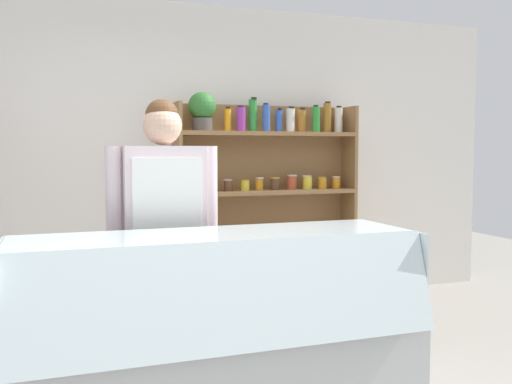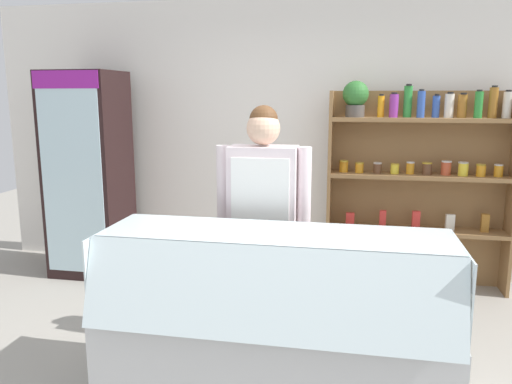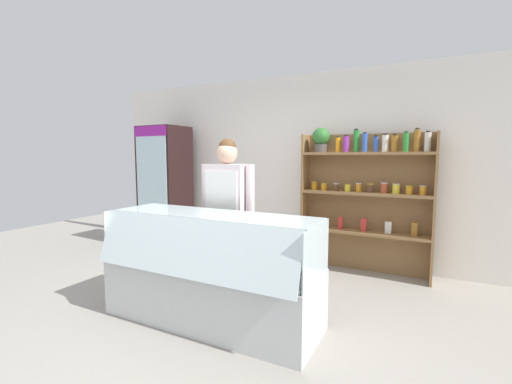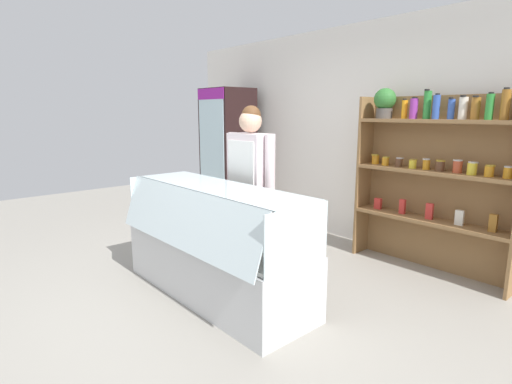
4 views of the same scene
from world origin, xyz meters
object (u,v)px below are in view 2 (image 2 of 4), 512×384
shelving_unit (414,172)px  deli_display_case (273,348)px  drinks_fridge (89,174)px  shop_clerk (263,208)px

shelving_unit → deli_display_case: 2.39m
drinks_fridge → shelving_unit: 3.13m
drinks_fridge → shop_clerk: 2.34m
drinks_fridge → shop_clerk: drinks_fridge is taller
shop_clerk → deli_display_case: bearing=-74.0°
drinks_fridge → shop_clerk: size_ratio=1.17×
deli_display_case → shop_clerk: bearing=106.0°
drinks_fridge → shelving_unit: (3.12, 0.23, 0.08)m
shelving_unit → drinks_fridge: bearing=-175.8°
shelving_unit → deli_display_case: (-0.98, -2.04, -0.77)m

